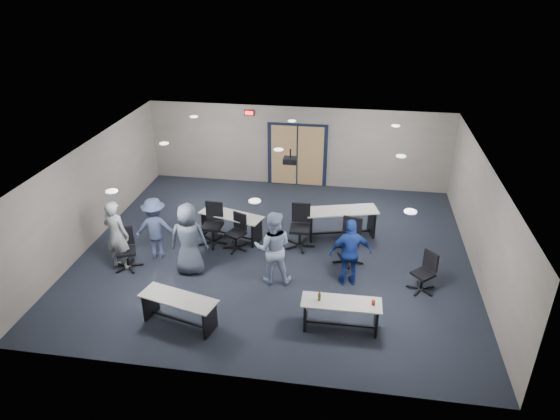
% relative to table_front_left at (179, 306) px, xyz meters
% --- Properties ---
extents(floor, '(10.00, 10.00, 0.00)m').
position_rel_table_front_left_xyz_m(floor, '(1.52, 3.21, -0.46)').
color(floor, black).
rests_on(floor, ground).
extents(back_wall, '(10.00, 0.04, 2.70)m').
position_rel_table_front_left_xyz_m(back_wall, '(1.52, 7.71, 0.89)').
color(back_wall, gray).
rests_on(back_wall, floor).
extents(front_wall, '(10.00, 0.04, 2.70)m').
position_rel_table_front_left_xyz_m(front_wall, '(1.52, -1.29, 0.89)').
color(front_wall, gray).
rests_on(front_wall, floor).
extents(left_wall, '(0.04, 9.00, 2.70)m').
position_rel_table_front_left_xyz_m(left_wall, '(-3.48, 3.21, 0.89)').
color(left_wall, gray).
rests_on(left_wall, floor).
extents(right_wall, '(0.04, 9.00, 2.70)m').
position_rel_table_front_left_xyz_m(right_wall, '(6.52, 3.21, 0.89)').
color(right_wall, gray).
rests_on(right_wall, floor).
extents(ceiling, '(10.00, 9.00, 0.04)m').
position_rel_table_front_left_xyz_m(ceiling, '(1.52, 3.21, 2.24)').
color(ceiling, silver).
rests_on(ceiling, back_wall).
extents(double_door, '(2.00, 0.07, 2.20)m').
position_rel_table_front_left_xyz_m(double_door, '(1.52, 7.67, 0.59)').
color(double_door, black).
rests_on(double_door, back_wall).
extents(exit_sign, '(0.32, 0.07, 0.18)m').
position_rel_table_front_left_xyz_m(exit_sign, '(-0.08, 7.66, 1.99)').
color(exit_sign, black).
rests_on(exit_sign, back_wall).
extents(ceiling_projector, '(0.35, 0.32, 0.37)m').
position_rel_table_front_left_xyz_m(ceiling_projector, '(1.82, 3.71, 1.95)').
color(ceiling_projector, black).
rests_on(ceiling_projector, ceiling).
extents(ceiling_can_lights, '(6.24, 5.74, 0.02)m').
position_rel_table_front_left_xyz_m(ceiling_can_lights, '(1.52, 3.46, 2.21)').
color(ceiling_can_lights, silver).
rests_on(ceiling_can_lights, ceiling).
extents(table_front_left, '(1.74, 0.95, 0.67)m').
position_rel_table_front_left_xyz_m(table_front_left, '(0.00, 0.00, 0.00)').
color(table_front_left, beige).
rests_on(table_front_left, floor).
extents(table_front_right, '(1.65, 0.57, 0.91)m').
position_rel_table_front_left_xyz_m(table_front_right, '(3.34, 0.39, 0.00)').
color(table_front_right, beige).
rests_on(table_front_right, floor).
extents(table_back_left, '(1.86, 1.07, 0.72)m').
position_rel_table_front_left_xyz_m(table_back_left, '(0.20, 3.76, 0.03)').
color(table_back_left, beige).
rests_on(table_back_left, floor).
extents(table_back_right, '(2.08, 1.16, 0.80)m').
position_rel_table_front_left_xyz_m(table_back_right, '(3.16, 4.32, 0.09)').
color(table_back_right, beige).
rests_on(table_back_right, floor).
extents(chair_back_a, '(0.76, 0.76, 1.15)m').
position_rel_table_front_left_xyz_m(chair_back_a, '(-0.24, 3.37, 0.11)').
color(chair_back_a, black).
rests_on(chair_back_a, floor).
extents(chair_back_b, '(0.82, 0.82, 0.99)m').
position_rel_table_front_left_xyz_m(chair_back_b, '(0.45, 3.19, 0.03)').
color(chair_back_b, black).
rests_on(chair_back_b, floor).
extents(chair_back_c, '(0.76, 0.76, 1.18)m').
position_rel_table_front_left_xyz_m(chair_back_c, '(2.11, 3.56, 0.13)').
color(chair_back_c, black).
rests_on(chair_back_c, floor).
extents(chair_back_d, '(0.87, 0.87, 1.16)m').
position_rel_table_front_left_xyz_m(chair_back_d, '(3.42, 3.01, 0.12)').
color(chair_back_d, black).
rests_on(chair_back_d, floor).
extents(chair_loose_left, '(0.86, 0.86, 1.04)m').
position_rel_table_front_left_xyz_m(chair_loose_left, '(-2.01, 1.87, 0.06)').
color(chair_loose_left, black).
rests_on(chair_loose_left, floor).
extents(chair_loose_right, '(0.86, 0.86, 0.97)m').
position_rel_table_front_left_xyz_m(chair_loose_right, '(5.15, 2.03, 0.03)').
color(chair_loose_right, black).
rests_on(chair_loose_right, floor).
extents(person_gray, '(0.75, 0.58, 1.83)m').
position_rel_table_front_left_xyz_m(person_gray, '(-2.20, 1.88, 0.46)').
color(person_gray, '#939EA0').
rests_on(person_gray, floor).
extents(person_plaid, '(0.96, 0.68, 1.83)m').
position_rel_table_front_left_xyz_m(person_plaid, '(-0.40, 1.96, 0.46)').
color(person_plaid, '#4F5A6D').
rests_on(person_plaid, floor).
extents(person_lightblue, '(0.96, 0.79, 1.83)m').
position_rel_table_front_left_xyz_m(person_lightblue, '(1.67, 1.89, 0.46)').
color(person_lightblue, '#A3B5D7').
rests_on(person_lightblue, floor).
extents(person_navy, '(1.07, 0.65, 1.70)m').
position_rel_table_front_left_xyz_m(person_navy, '(3.46, 2.04, 0.39)').
color(person_navy, navy).
rests_on(person_navy, floor).
extents(person_back, '(1.17, 0.83, 1.65)m').
position_rel_table_front_left_xyz_m(person_back, '(-1.46, 2.51, 0.37)').
color(person_back, '#424F77').
rests_on(person_back, floor).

